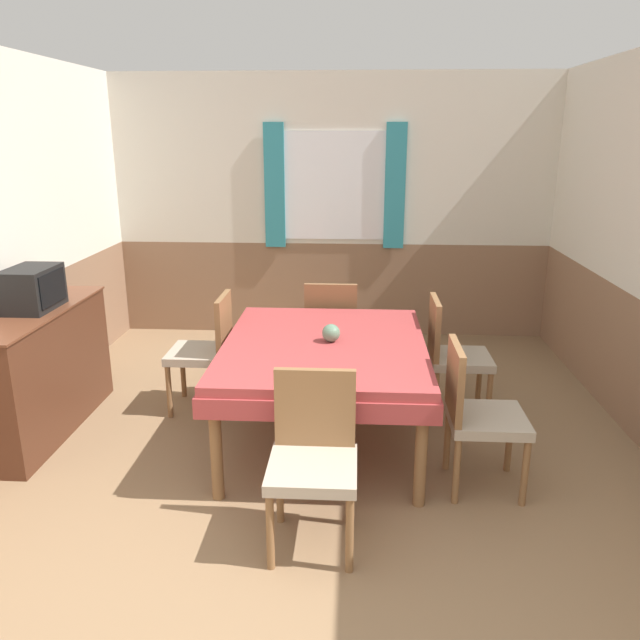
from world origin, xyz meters
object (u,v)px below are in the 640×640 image
at_px(dining_table, 324,356).
at_px(chair_head_near, 313,453).
at_px(chair_head_window, 331,327).
at_px(chair_right_far, 451,352).
at_px(tv, 32,289).
at_px(chair_right_near, 476,411).
at_px(chair_left_far, 207,347).
at_px(sideboard, 39,370).
at_px(vase, 331,333).

bearing_deg(dining_table, chair_head_near, -90.00).
height_order(dining_table, chair_head_window, chair_head_window).
relative_size(chair_right_far, tv, 2.09).
bearing_deg(chair_right_near, chair_left_far, -119.14).
distance_m(chair_left_far, sideboard, 1.18).
distance_m(sideboard, vase, 2.07).
xyz_separation_m(dining_table, chair_right_near, (0.91, -0.51, -0.13)).
xyz_separation_m(chair_right_far, vase, (-0.87, -0.50, 0.29)).
relative_size(chair_head_window, vase, 7.49).
relative_size(chair_head_window, chair_left_far, 1.00).
distance_m(chair_right_near, sideboard, 2.97).
distance_m(dining_table, chair_left_far, 1.05).
height_order(dining_table, chair_right_far, chair_right_far).
bearing_deg(chair_head_window, tv, -154.33).
bearing_deg(chair_head_near, vase, -92.26).
relative_size(dining_table, chair_head_near, 1.85).
bearing_deg(tv, chair_left_far, 20.43).
height_order(chair_head_near, sideboard, chair_head_near).
xyz_separation_m(dining_table, tv, (-1.98, 0.11, 0.41)).
relative_size(tv, vase, 3.59).
bearing_deg(sideboard, dining_table, -2.02).
distance_m(dining_table, tv, 2.03).
bearing_deg(chair_right_near, dining_table, -119.14).
relative_size(chair_right_near, chair_left_far, 1.00).
relative_size(chair_left_far, sideboard, 0.63).
height_order(dining_table, sideboard, sideboard).
bearing_deg(dining_table, sideboard, 177.98).
xyz_separation_m(chair_left_far, vase, (0.95, -0.50, 0.29)).
xyz_separation_m(chair_head_window, vase, (0.04, -1.05, 0.29)).
bearing_deg(chair_head_near, chair_left_far, -59.87).
relative_size(chair_right_far, chair_left_far, 1.00).
xyz_separation_m(chair_head_window, chair_right_far, (0.91, -0.55, 0.00)).
xyz_separation_m(chair_head_window, tv, (-1.98, -0.95, 0.54)).
bearing_deg(chair_right_far, dining_table, -60.86).
bearing_deg(vase, chair_right_far, 29.77).
relative_size(chair_left_far, vase, 7.49).
bearing_deg(sideboard, tv, 64.62).
bearing_deg(tv, chair_right_near, -11.97).
xyz_separation_m(dining_table, vase, (0.04, 0.01, 0.16)).
bearing_deg(chair_head_window, vase, -87.69).
bearing_deg(chair_right_near, chair_right_far, -180.00).
relative_size(chair_head_near, chair_left_far, 1.00).
distance_m(chair_head_window, chair_right_far, 1.06).
distance_m(dining_table, chair_right_near, 1.05).
xyz_separation_m(dining_table, chair_left_far, (-0.91, 0.51, -0.13)).
distance_m(chair_right_near, chair_head_window, 1.81).
bearing_deg(vase, chair_left_far, 152.47).
bearing_deg(tv, chair_head_window, 25.67).
height_order(chair_head_near, chair_right_far, same).
bearing_deg(chair_head_near, chair_right_near, -148.69).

